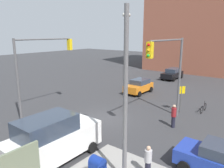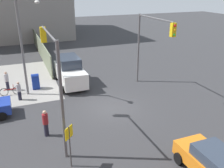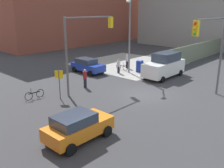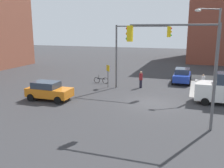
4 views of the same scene
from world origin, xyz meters
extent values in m
plane|color=#333335|center=(0.00, 0.00, 0.00)|extent=(120.00, 120.00, 0.00)
cube|color=gray|center=(9.00, 9.00, 0.01)|extent=(12.00, 12.00, 0.01)
cube|color=slate|center=(18.60, 3.20, 1.20)|extent=(21.19, 0.12, 2.40)
cube|color=gray|center=(36.00, 8.29, 7.85)|extent=(20.00, 24.00, 15.70)
cylinder|color=brown|center=(29.39, 30.00, 8.77)|extent=(1.80, 1.80, 17.54)
cylinder|color=#59595B|center=(-4.50, 4.50, 3.25)|extent=(0.18, 0.18, 6.50)
cylinder|color=#59595B|center=(-1.88, 4.50, 6.38)|extent=(5.25, 0.12, 0.12)
cube|color=yellow|center=(0.75, 4.50, 5.85)|extent=(0.32, 0.36, 1.00)
sphere|color=red|center=(0.93, 4.50, 6.17)|extent=(0.18, 0.18, 0.18)
sphere|color=orange|center=(0.93, 4.50, 5.85)|extent=(0.18, 0.18, 0.18)
sphere|color=green|center=(0.93, 4.50, 5.53)|extent=(0.18, 0.18, 0.18)
cylinder|color=#59595B|center=(4.50, -4.50, 3.25)|extent=(0.18, 0.18, 6.50)
cylinder|color=#59595B|center=(1.88, -4.50, 6.38)|extent=(5.25, 0.12, 0.12)
cube|color=yellow|center=(-0.75, -4.50, 5.85)|extent=(0.32, 0.36, 1.00)
sphere|color=red|center=(-0.93, -4.50, 6.17)|extent=(0.18, 0.18, 0.18)
sphere|color=orange|center=(-0.93, -4.50, 5.85)|extent=(0.18, 0.18, 0.18)
sphere|color=green|center=(-0.93, -4.50, 5.53)|extent=(0.18, 0.18, 0.18)
cylinder|color=slate|center=(5.20, 5.80, 4.00)|extent=(0.20, 0.20, 8.00)
cylinder|color=slate|center=(4.21, 5.12, 7.90)|extent=(2.03, 1.45, 0.10)
ellipsoid|color=silver|center=(3.23, 4.44, 7.75)|extent=(0.56, 0.36, 0.24)
cylinder|color=#4C4C4C|center=(-5.40, 4.42, 1.20)|extent=(0.08, 0.08, 2.40)
cube|color=yellow|center=(-5.40, 4.42, 2.05)|extent=(0.48, 0.48, 0.64)
cube|color=navy|center=(6.20, 5.00, 0.57)|extent=(0.56, 0.64, 1.15)
cylinder|color=navy|center=(6.20, 5.00, 1.15)|extent=(0.56, 0.64, 0.56)
cube|color=orange|center=(-8.64, -1.83, 0.70)|extent=(3.91, 1.80, 0.75)
cube|color=#2D3847|center=(-8.95, -1.83, 1.35)|extent=(2.19, 1.58, 0.55)
cylinder|color=black|center=(-7.31, -0.93, 0.32)|extent=(0.64, 0.22, 0.64)
cylinder|color=black|center=(-7.31, -2.73, 0.32)|extent=(0.64, 0.22, 0.64)
cylinder|color=black|center=(-9.97, -0.93, 0.32)|extent=(0.64, 0.22, 0.64)
cylinder|color=black|center=(-9.97, -2.73, 0.32)|extent=(0.64, 0.22, 0.64)
cube|color=#1E389E|center=(1.97, 9.20, 0.70)|extent=(1.80, 4.06, 0.75)
cube|color=#2D3847|center=(1.97, 9.52, 1.35)|extent=(1.58, 2.27, 0.55)
cylinder|color=black|center=(2.87, 7.82, 0.32)|extent=(0.22, 0.64, 0.64)
cylinder|color=black|center=(1.07, 7.82, 0.32)|extent=(0.22, 0.64, 0.64)
cylinder|color=black|center=(2.87, 10.58, 0.32)|extent=(0.22, 0.64, 0.64)
cylinder|color=black|center=(1.07, 10.58, 0.32)|extent=(0.22, 0.64, 0.64)
cube|color=white|center=(6.13, 1.80, 1.02)|extent=(5.40, 2.10, 1.40)
cube|color=#2D3847|center=(6.56, 1.80, 2.17)|extent=(3.02, 1.85, 0.90)
cylinder|color=black|center=(4.29, 0.75, 0.32)|extent=(0.64, 0.22, 0.64)
cylinder|color=black|center=(4.29, 2.85, 0.32)|extent=(0.64, 0.22, 0.64)
cylinder|color=black|center=(7.97, 0.75, 0.32)|extent=(0.64, 0.22, 0.64)
cylinder|color=black|center=(7.97, 2.85, 0.32)|extent=(0.64, 0.22, 0.64)
cylinder|color=#B2B2B7|center=(6.80, 7.40, 1.20)|extent=(0.36, 0.36, 0.68)
sphere|color=tan|center=(6.80, 7.40, 1.65)|extent=(0.23, 0.23, 0.23)
cylinder|color=#1E1E2D|center=(6.80, 7.40, 0.43)|extent=(0.28, 0.28, 0.86)
cylinder|color=maroon|center=(-2.00, 5.20, 1.20)|extent=(0.36, 0.36, 0.68)
sphere|color=tan|center=(-2.00, 5.20, 1.65)|extent=(0.23, 0.23, 0.23)
cylinder|color=#1E1E2D|center=(-2.00, 5.20, 0.43)|extent=(0.28, 0.28, 0.86)
cylinder|color=#B2B2B7|center=(4.20, 6.50, 1.09)|extent=(0.36, 0.36, 0.62)
sphere|color=tan|center=(4.20, 6.50, 1.50)|extent=(0.21, 0.21, 0.21)
cylinder|color=#1E1E2D|center=(4.20, 6.50, 0.39)|extent=(0.28, 0.28, 0.78)
torus|color=black|center=(5.60, 7.72, 0.33)|extent=(0.05, 0.71, 0.71)
torus|color=black|center=(5.60, 6.68, 0.33)|extent=(0.05, 0.71, 0.71)
cube|color=maroon|center=(5.60, 7.20, 0.51)|extent=(0.04, 1.04, 0.08)
cylinder|color=maroon|center=(5.60, 6.92, 0.75)|extent=(0.04, 0.04, 0.40)
torus|color=black|center=(-6.28, 6.00, 0.33)|extent=(0.71, 0.05, 0.71)
torus|color=black|center=(-7.32, 6.00, 0.33)|extent=(0.71, 0.05, 0.71)
cube|color=black|center=(-6.80, 6.00, 0.51)|extent=(1.04, 0.04, 0.08)
cylinder|color=black|center=(-7.08, 6.00, 0.75)|extent=(0.04, 0.04, 0.40)
camera|label=1|loc=(12.72, 10.95, 6.85)|focal=35.00mm
camera|label=2|loc=(-16.04, 6.35, 8.84)|focal=40.00mm
camera|label=3|loc=(-16.64, -11.72, 7.10)|focal=40.00mm
camera|label=4|loc=(3.32, -20.17, 6.19)|focal=40.00mm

